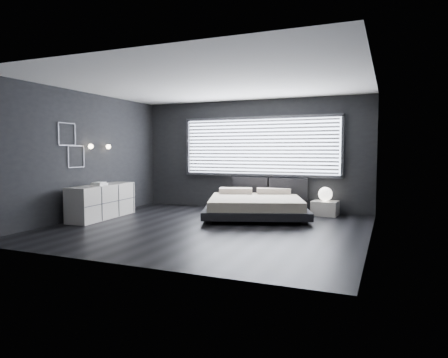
% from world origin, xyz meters
% --- Properties ---
extents(room, '(6.04, 6.00, 2.80)m').
position_xyz_m(room, '(0.00, 0.00, 1.40)').
color(room, black).
rests_on(room, ground).
extents(window, '(4.14, 0.09, 1.52)m').
position_xyz_m(window, '(0.20, 2.70, 1.61)').
color(window, white).
rests_on(window, ground).
extents(headboard, '(1.96, 0.16, 0.52)m').
position_xyz_m(headboard, '(0.48, 2.64, 0.57)').
color(headboard, black).
rests_on(headboard, ground).
extents(sconce_near, '(0.18, 0.11, 0.11)m').
position_xyz_m(sconce_near, '(-2.88, 0.05, 1.60)').
color(sconce_near, silver).
rests_on(sconce_near, ground).
extents(sconce_far, '(0.18, 0.11, 0.11)m').
position_xyz_m(sconce_far, '(-2.88, 0.65, 1.60)').
color(sconce_far, silver).
rests_on(sconce_far, ground).
extents(wall_art_upper, '(0.01, 0.48, 0.48)m').
position_xyz_m(wall_art_upper, '(-2.98, -0.55, 1.85)').
color(wall_art_upper, '#47474C').
rests_on(wall_art_upper, ground).
extents(wall_art_lower, '(0.01, 0.48, 0.48)m').
position_xyz_m(wall_art_lower, '(-2.98, -0.30, 1.38)').
color(wall_art_lower, '#47474C').
rests_on(wall_art_lower, ground).
extents(bed, '(2.86, 2.80, 0.59)m').
position_xyz_m(bed, '(0.46, 1.59, 0.27)').
color(bed, black).
rests_on(bed, ground).
extents(nightstand, '(0.61, 0.52, 0.34)m').
position_xyz_m(nightstand, '(1.91, 2.40, 0.17)').
color(nightstand, silver).
rests_on(nightstand, ground).
extents(orb_lamp, '(0.32, 0.32, 0.32)m').
position_xyz_m(orb_lamp, '(1.90, 2.42, 0.50)').
color(orb_lamp, white).
rests_on(orb_lamp, nightstand).
extents(dresser, '(0.64, 1.89, 0.75)m').
position_xyz_m(dresser, '(-2.65, 0.11, 0.37)').
color(dresser, silver).
rests_on(dresser, ground).
extents(book_stack, '(0.27, 0.35, 0.07)m').
position_xyz_m(book_stack, '(-2.65, 0.02, 0.78)').
color(book_stack, silver).
rests_on(book_stack, dresser).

